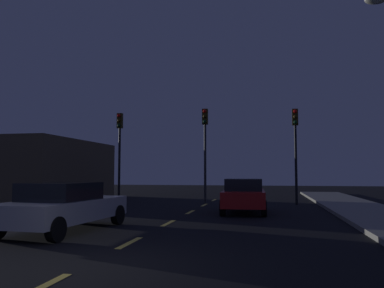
% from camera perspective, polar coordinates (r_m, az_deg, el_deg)
% --- Properties ---
extents(ground_plane, '(80.00, 80.00, 0.00)m').
position_cam_1_polar(ground_plane, '(14.09, -2.86, -11.27)').
color(ground_plane, black).
extents(lane_stripe_nearest, '(0.16, 1.60, 0.01)m').
position_cam_1_polar(lane_stripe_nearest, '(6.57, -21.41, -19.11)').
color(lane_stripe_nearest, '#EACC4C').
rests_on(lane_stripe_nearest, ground_plane).
extents(lane_stripe_second, '(0.16, 1.60, 0.01)m').
position_cam_1_polar(lane_stripe_second, '(9.92, -9.18, -14.16)').
color(lane_stripe_second, '#EACC4C').
rests_on(lane_stripe_second, ground_plane).
extents(lane_stripe_third, '(0.16, 1.60, 0.01)m').
position_cam_1_polar(lane_stripe_third, '(13.51, -3.49, -11.55)').
color(lane_stripe_third, '#EACC4C').
rests_on(lane_stripe_third, ground_plane).
extents(lane_stripe_fourth, '(0.16, 1.60, 0.01)m').
position_cam_1_polar(lane_stripe_fourth, '(17.19, -0.26, -9.99)').
color(lane_stripe_fourth, '#EACC4C').
rests_on(lane_stripe_fourth, ground_plane).
extents(lane_stripe_fifth, '(0.16, 1.60, 0.01)m').
position_cam_1_polar(lane_stripe_fifth, '(20.92, 1.81, -8.97)').
color(lane_stripe_fifth, '#EACC4C').
rests_on(lane_stripe_fifth, ground_plane).
extents(lane_stripe_sixth, '(0.16, 1.60, 0.01)m').
position_cam_1_polar(lane_stripe_sixth, '(24.67, 3.25, -8.25)').
color(lane_stripe_sixth, '#EACC4C').
rests_on(lane_stripe_sixth, ground_plane).
extents(traffic_signal_left, '(0.32, 0.38, 5.29)m').
position_cam_1_polar(traffic_signal_left, '(23.51, -10.63, 0.60)').
color(traffic_signal_left, black).
rests_on(traffic_signal_left, ground_plane).
extents(traffic_signal_center, '(0.32, 0.38, 5.39)m').
position_cam_1_polar(traffic_signal_center, '(22.14, 1.94, 0.99)').
color(traffic_signal_center, '#2D2D30').
rests_on(traffic_signal_center, ground_plane).
extents(traffic_signal_right, '(0.32, 0.38, 5.23)m').
position_cam_1_polar(traffic_signal_right, '(21.90, 15.01, 0.92)').
color(traffic_signal_right, black).
rests_on(traffic_signal_right, ground_plane).
extents(car_stopped_ahead, '(1.97, 4.04, 1.47)m').
position_cam_1_polar(car_stopped_ahead, '(16.99, 7.64, -7.50)').
color(car_stopped_ahead, '#B21919').
rests_on(car_stopped_ahead, ground_plane).
extents(car_adjacent_lane, '(2.26, 4.68, 1.43)m').
position_cam_1_polar(car_adjacent_lane, '(12.18, -18.35, -8.67)').
color(car_adjacent_lane, silver).
rests_on(car_adjacent_lane, ground_plane).
extents(storefront_left, '(4.69, 9.52, 3.78)m').
position_cam_1_polar(storefront_left, '(26.58, -20.02, -3.65)').
color(storefront_left, brown).
rests_on(storefront_left, ground_plane).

